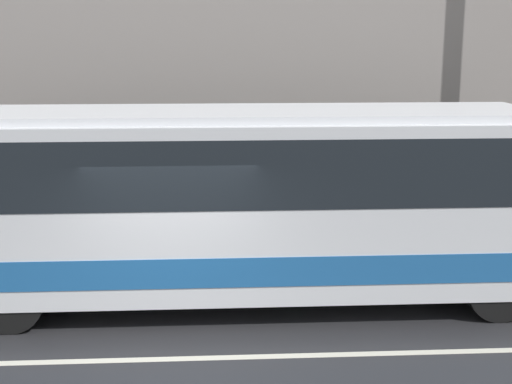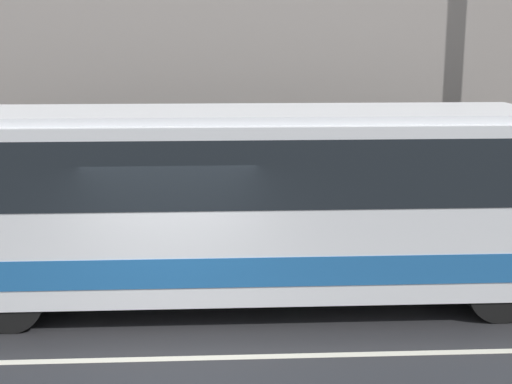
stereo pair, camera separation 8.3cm
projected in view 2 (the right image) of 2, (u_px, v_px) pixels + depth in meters
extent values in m
plane|color=#262628|center=(168.00, 359.00, 9.67)|extent=(60.00, 60.00, 0.00)
cube|color=gray|center=(185.00, 246.00, 14.63)|extent=(60.00, 2.21, 0.14)
cube|color=gray|center=(183.00, 11.00, 14.84)|extent=(60.00, 0.30, 9.57)
cube|color=#2D2B28|center=(186.00, 181.00, 15.45)|extent=(60.00, 0.06, 2.39)
cube|color=beige|center=(168.00, 359.00, 9.67)|extent=(54.00, 0.14, 0.01)
cube|color=silver|center=(230.00, 200.00, 11.49)|extent=(11.37, 2.55, 2.68)
cube|color=#1E5999|center=(231.00, 247.00, 11.66)|extent=(11.31, 2.57, 0.45)
cube|color=black|center=(230.00, 161.00, 11.35)|extent=(11.02, 2.57, 1.02)
cube|color=silver|center=(230.00, 114.00, 11.19)|extent=(9.66, 2.17, 0.12)
cylinder|color=black|center=(499.00, 289.00, 10.87)|extent=(1.03, 0.28, 1.03)
cylinder|color=black|center=(453.00, 247.00, 13.04)|extent=(1.03, 0.28, 1.03)
cylinder|color=black|center=(10.00, 298.00, 10.49)|extent=(1.03, 0.28, 1.03)
cylinder|color=black|center=(45.00, 253.00, 12.67)|extent=(1.03, 0.28, 1.03)
cylinder|color=#1E5933|center=(292.00, 205.00, 14.86)|extent=(0.36, 0.36, 1.38)
sphere|color=tan|center=(293.00, 167.00, 14.69)|extent=(0.25, 0.25, 0.25)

